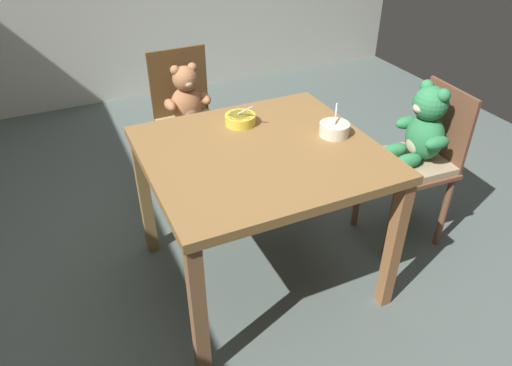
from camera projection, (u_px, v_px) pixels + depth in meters
ground_plane at (260, 275)px, 2.45m from camera, size 5.20×5.20×0.04m
dining_table at (261, 167)px, 2.08m from camera, size 0.99×0.92×0.73m
teddy_chair_near_right at (420, 143)px, 2.39m from camera, size 0.42×0.39×0.89m
teddy_chair_far_center at (189, 114)px, 2.75m from camera, size 0.39×0.41×0.89m
porridge_bowl_cream_near_right at (334, 129)px, 2.12m from camera, size 0.14×0.14×0.12m
porridge_bowl_yellow_far_center at (240, 119)px, 2.22m from camera, size 0.15×0.15×0.12m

